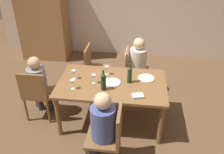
{
  "coord_description": "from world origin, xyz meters",
  "views": [
    {
      "loc": [
        0.39,
        -3.12,
        2.73
      ],
      "look_at": [
        0.0,
        0.0,
        0.85
      ],
      "focal_mm": 38.73,
      "sensor_mm": 36.0,
      "label": 1
    }
  ],
  "objects": [
    {
      "name": "folded_napkin",
      "position": [
        0.41,
        -0.32,
        0.76
      ],
      "size": [
        0.19,
        0.16,
        0.03
      ],
      "primitive_type": "cube",
      "rotation": [
        0.0,
        0.0,
        0.27
      ],
      "color": "#ADC6D6",
      "rests_on": "dining_table"
    },
    {
      "name": "dining_table",
      "position": [
        0.0,
        0.0,
        0.66
      ],
      "size": [
        1.66,
        1.01,
        0.75
      ],
      "color": "brown",
      "rests_on": "ground_plane"
    },
    {
      "name": "wine_glass_near_left",
      "position": [
        -0.61,
        0.04,
        0.85
      ],
      "size": [
        0.07,
        0.07,
        0.15
      ],
      "color": "silver",
      "rests_on": "dining_table"
    },
    {
      "name": "ground_plane",
      "position": [
        0.0,
        0.0,
        0.0
      ],
      "size": [
        10.0,
        10.0,
        0.0
      ],
      "primitive_type": "plane",
      "color": "brown"
    },
    {
      "name": "chair_far_left",
      "position": [
        -0.46,
        0.88,
        0.53
      ],
      "size": [
        0.44,
        0.44,
        0.92
      ],
      "rotation": [
        0.0,
        0.0,
        -1.57
      ],
      "color": "brown",
      "rests_on": "ground_plane"
    },
    {
      "name": "wine_glass_centre",
      "position": [
        -0.27,
        -0.05,
        0.85
      ],
      "size": [
        0.07,
        0.07,
        0.15
      ],
      "color": "silver",
      "rests_on": "dining_table"
    },
    {
      "name": "dinner_plate_host",
      "position": [
        0.0,
        -0.01,
        0.75
      ],
      "size": [
        0.27,
        0.27,
        0.01
      ],
      "primitive_type": "cylinder",
      "color": "silver",
      "rests_on": "dining_table"
    },
    {
      "name": "wine_glass_near_right",
      "position": [
        -0.55,
        -0.24,
        0.85
      ],
      "size": [
        0.07,
        0.07,
        0.15
      ],
      "color": "silver",
      "rests_on": "dining_table"
    },
    {
      "name": "rear_room_partition",
      "position": [
        0.0,
        2.7,
        1.35
      ],
      "size": [
        6.4,
        0.12,
        2.7
      ],
      "primitive_type": "cube",
      "color": "beige",
      "rests_on": "ground_plane"
    },
    {
      "name": "person_man_bearded",
      "position": [
        -1.21,
        0.03,
        0.64
      ],
      "size": [
        0.29,
        0.34,
        1.11
      ],
      "color": "#33333D",
      "rests_on": "ground_plane"
    },
    {
      "name": "wine_bottle_tall_green",
      "position": [
        0.26,
        0.04,
        0.89
      ],
      "size": [
        0.07,
        0.07,
        0.33
      ],
      "color": "#19381E",
      "rests_on": "dining_table"
    },
    {
      "name": "wine_glass_far",
      "position": [
        -0.12,
        0.24,
        0.85
      ],
      "size": [
        0.07,
        0.07,
        0.15
      ],
      "color": "silver",
      "rests_on": "dining_table"
    },
    {
      "name": "handbag",
      "position": [
        -0.02,
        0.88,
        0.11
      ],
      "size": [
        0.12,
        0.28,
        0.22
      ],
      "primitive_type": "cube",
      "rotation": [
        0.0,
        0.0,
        -1.55
      ],
      "color": "brown",
      "rests_on": "ground_plane"
    },
    {
      "name": "wine_bottle_dark_red",
      "position": [
        -0.1,
        -0.2,
        0.89
      ],
      "size": [
        0.08,
        0.08,
        0.33
      ],
      "color": "#19381E",
      "rests_on": "dining_table"
    },
    {
      "name": "dinner_plate_guest_left",
      "position": [
        0.52,
        0.19,
        0.75
      ],
      "size": [
        0.26,
        0.26,
        0.01
      ],
      "primitive_type": "cylinder",
      "color": "silver",
      "rests_on": "dining_table"
    },
    {
      "name": "chair_left_end",
      "position": [
        -1.21,
        -0.09,
        0.53
      ],
      "size": [
        0.44,
        0.44,
        0.92
      ],
      "color": "brown",
      "rests_on": "ground_plane"
    },
    {
      "name": "chair_near",
      "position": [
        0.09,
        -0.88,
        0.53
      ],
      "size": [
        0.44,
        0.44,
        0.92
      ],
      "rotation": [
        0.0,
        0.0,
        1.57
      ],
      "color": "brown",
      "rests_on": "ground_plane"
    },
    {
      "name": "armoire_cabinet",
      "position": [
        -1.93,
        2.25,
        1.1
      ],
      "size": [
        1.18,
        0.62,
        2.18
      ],
      "color": "olive",
      "rests_on": "ground_plane"
    },
    {
      "name": "person_man_guest",
      "position": [
        -0.03,
        -0.88,
        0.66
      ],
      "size": [
        0.36,
        0.31,
        1.15
      ],
      "rotation": [
        0.0,
        0.0,
        1.57
      ],
      "color": "#33333D",
      "rests_on": "ground_plane"
    },
    {
      "name": "chair_far_right",
      "position": [
        0.25,
        0.88,
        0.59
      ],
      "size": [
        0.46,
        0.44,
        0.92
      ],
      "rotation": [
        0.0,
        0.0,
        -1.57
      ],
      "color": "brown",
      "rests_on": "ground_plane"
    },
    {
      "name": "person_woman_host",
      "position": [
        0.4,
        0.88,
        0.66
      ],
      "size": [
        0.36,
        0.31,
        1.15
      ],
      "rotation": [
        0.0,
        0.0,
        -1.57
      ],
      "color": "#33333D",
      "rests_on": "ground_plane"
    }
  ]
}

